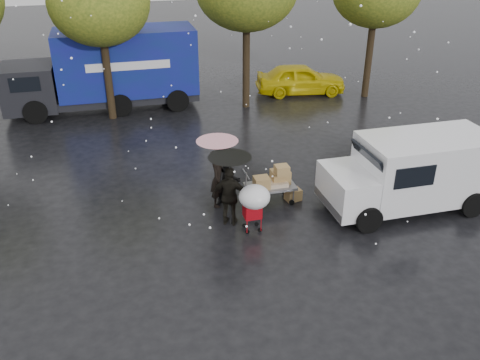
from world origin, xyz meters
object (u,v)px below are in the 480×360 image
object	(u,v)px
person_pink	(218,178)
yellow_taxi	(301,79)
white_van	(413,171)
shopping_cart	(254,199)
person_black	(230,196)
vendor_cart	(273,181)
blue_truck	(108,70)

from	to	relation	value
person_pink	yellow_taxi	size ratio (longest dim) A/B	0.41
person_pink	white_van	bearing A→B (deg)	-77.21
white_van	shopping_cart	bearing A→B (deg)	-177.18
person_black	vendor_cart	world-z (taller)	person_black
shopping_cart	yellow_taxi	world-z (taller)	yellow_taxi
person_black	white_van	size ratio (longest dim) A/B	0.36
person_black	shopping_cart	bearing A→B (deg)	154.94
shopping_cart	white_van	xyz separation A→B (m)	(4.88, 0.24, 0.10)
vendor_cart	white_van	world-z (taller)	white_van
white_van	yellow_taxi	size ratio (longest dim) A/B	1.14
white_van	blue_truck	xyz separation A→B (m)	(-8.25, 11.36, 0.60)
white_van	blue_truck	world-z (taller)	blue_truck
blue_truck	yellow_taxi	size ratio (longest dim) A/B	1.93
yellow_taxi	person_black	bearing A→B (deg)	159.05
white_van	blue_truck	distance (m)	14.05
blue_truck	yellow_taxi	bearing A→B (deg)	-0.78
yellow_taxi	person_pink	bearing A→B (deg)	155.87
yellow_taxi	shopping_cart	bearing A→B (deg)	162.41
person_black	person_pink	bearing A→B (deg)	-59.62
person_pink	blue_truck	world-z (taller)	blue_truck
person_pink	vendor_cart	size ratio (longest dim) A/B	1.17
vendor_cart	white_van	bearing A→B (deg)	-18.05
vendor_cart	white_van	distance (m)	4.08
person_pink	shopping_cart	size ratio (longest dim) A/B	1.21
person_pink	person_black	world-z (taller)	person_pink
person_pink	yellow_taxi	bearing A→B (deg)	-4.55
white_van	yellow_taxi	distance (m)	11.27
white_van	yellow_taxi	xyz separation A→B (m)	(0.81, 11.23, -0.43)
shopping_cart	vendor_cart	bearing A→B (deg)	55.68
person_pink	vendor_cart	xyz separation A→B (m)	(1.62, -0.27, -0.16)
white_van	vendor_cart	bearing A→B (deg)	161.95
blue_truck	yellow_taxi	world-z (taller)	blue_truck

